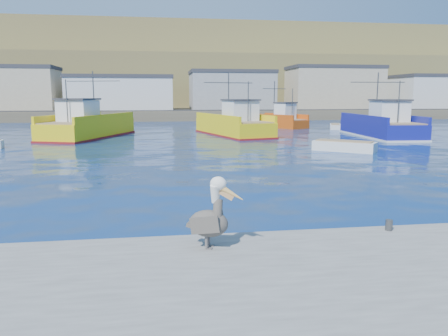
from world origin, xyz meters
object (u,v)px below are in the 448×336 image
Objects in this scene: skiff_mid at (344,147)px; skiff_far at (335,127)px; trawler_yellow_a at (88,126)px; boat_orange at (280,120)px; trawler_yellow_b at (234,125)px; trawler_blue at (382,126)px; pelican at (211,218)px.

skiff_mid is 22.61m from skiff_far.
trawler_yellow_a reaches higher than boat_orange.
trawler_yellow_a is at bearing -166.75° from skiff_far.
skiff_far is (14.07, 6.63, -0.83)m from trawler_yellow_b.
boat_orange is 2.22× the size of skiff_far.
trawler_yellow_b is at bearing 165.02° from trawler_blue.
trawler_blue is at bearing 50.87° from skiff_mid.
trawler_blue is 13.68m from skiff_mid.
trawler_blue reaches higher than boat_orange.
trawler_yellow_a is at bearing 145.92° from skiff_mid.
pelican reaches higher than skiff_mid.
boat_orange is 7.27m from skiff_far.
skiff_far is at bearing -31.18° from boat_orange.
skiff_far is at bearing 69.21° from skiff_mid.
skiff_mid is at bearing -67.38° from trawler_yellow_b.
trawler_yellow_b is 3.31× the size of skiff_far.
boat_orange is 1.86× the size of skiff_mid.
skiff_far is 2.14× the size of pelican.
trawler_yellow_b is 15.74m from skiff_mid.
trawler_blue is 6.88× the size of pelican.
trawler_blue is 2.69× the size of skiff_mid.
boat_orange is at bearing 72.48° from pelican.
trawler_yellow_a is 25.50m from skiff_mid.
skiff_mid is (21.11, -14.28, -0.81)m from trawler_yellow_a.
trawler_blue is (14.66, -3.92, 0.00)m from trawler_yellow_b.
trawler_yellow_a is 7.57× the size of pelican.
skiff_far is 47.04m from pelican.
pelican is (-12.68, -21.08, 0.95)m from skiff_mid.
trawler_blue is 10.60m from skiff_far.
trawler_blue reaches higher than pelican.
trawler_yellow_a reaches higher than skiff_far.
trawler_yellow_b is 1.49× the size of boat_orange.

